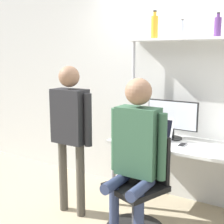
{
  "coord_description": "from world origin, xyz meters",
  "views": [
    {
      "loc": [
        0.97,
        -2.71,
        1.68
      ],
      "look_at": [
        -0.66,
        -0.11,
        1.11
      ],
      "focal_mm": 50.0,
      "sensor_mm": 36.0,
      "label": 1
    }
  ],
  "objects_px": {
    "person_seated": "(136,145)",
    "cell_phone": "(182,145)",
    "monitor": "(172,118)",
    "laptop": "(158,135)",
    "bottle_clear": "(182,30)",
    "office_chair": "(138,204)",
    "bottle_amber": "(155,27)",
    "bottle_purple": "(218,27)",
    "person_standing": "(70,123)"
  },
  "relations": [
    {
      "from": "person_seated",
      "to": "cell_phone",
      "type": "bearing_deg",
      "value": 69.23
    },
    {
      "from": "monitor",
      "to": "laptop",
      "type": "bearing_deg",
      "value": -117.74
    },
    {
      "from": "monitor",
      "to": "bottle_clear",
      "type": "xyz_separation_m",
      "value": [
        0.05,
        0.05,
        0.93
      ]
    },
    {
      "from": "cell_phone",
      "to": "bottle_clear",
      "type": "xyz_separation_m",
      "value": [
        -0.14,
        0.25,
        1.16
      ]
    },
    {
      "from": "laptop",
      "to": "office_chair",
      "type": "xyz_separation_m",
      "value": [
        0.08,
        -0.57,
        -0.53
      ]
    },
    {
      "from": "bottle_amber",
      "to": "cell_phone",
      "type": "bearing_deg",
      "value": -28.6
    },
    {
      "from": "office_chair",
      "to": "monitor",
      "type": "bearing_deg",
      "value": 88.83
    },
    {
      "from": "monitor",
      "to": "bottle_clear",
      "type": "relative_size",
      "value": 3.04
    },
    {
      "from": "bottle_purple",
      "to": "bottle_amber",
      "type": "xyz_separation_m",
      "value": [
        -0.68,
        -0.0,
        0.03
      ]
    },
    {
      "from": "cell_phone",
      "to": "bottle_purple",
      "type": "xyz_separation_m",
      "value": [
        0.22,
        0.25,
        1.18
      ]
    },
    {
      "from": "person_seated",
      "to": "laptop",
      "type": "bearing_deg",
      "value": 95.8
    },
    {
      "from": "office_chair",
      "to": "person_standing",
      "type": "bearing_deg",
      "value": -177.58
    },
    {
      "from": "monitor",
      "to": "person_standing",
      "type": "distance_m",
      "value": 1.11
    },
    {
      "from": "person_standing",
      "to": "bottle_purple",
      "type": "relative_size",
      "value": 6.72
    },
    {
      "from": "cell_phone",
      "to": "person_seated",
      "type": "bearing_deg",
      "value": -110.77
    },
    {
      "from": "monitor",
      "to": "laptop",
      "type": "distance_m",
      "value": 0.26
    },
    {
      "from": "laptop",
      "to": "person_standing",
      "type": "xyz_separation_m",
      "value": [
        -0.7,
        -0.61,
        0.16
      ]
    },
    {
      "from": "monitor",
      "to": "cell_phone",
      "type": "xyz_separation_m",
      "value": [
        0.2,
        -0.2,
        -0.23
      ]
    },
    {
      "from": "laptop",
      "to": "bottle_amber",
      "type": "bearing_deg",
      "value": 127.05
    },
    {
      "from": "office_chair",
      "to": "bottle_clear",
      "type": "height_order",
      "value": "bottle_clear"
    },
    {
      "from": "cell_phone",
      "to": "person_standing",
      "type": "relative_size",
      "value": 0.1
    },
    {
      "from": "office_chair",
      "to": "bottle_amber",
      "type": "relative_size",
      "value": 3.17
    },
    {
      "from": "person_standing",
      "to": "bottle_purple",
      "type": "height_order",
      "value": "bottle_purple"
    },
    {
      "from": "office_chair",
      "to": "person_seated",
      "type": "bearing_deg",
      "value": -107.56
    },
    {
      "from": "monitor",
      "to": "laptop",
      "type": "relative_size",
      "value": 1.84
    },
    {
      "from": "laptop",
      "to": "person_seated",
      "type": "height_order",
      "value": "person_seated"
    },
    {
      "from": "laptop",
      "to": "cell_phone",
      "type": "distance_m",
      "value": 0.29
    },
    {
      "from": "cell_phone",
      "to": "bottle_clear",
      "type": "distance_m",
      "value": 1.2
    },
    {
      "from": "cell_phone",
      "to": "bottle_amber",
      "type": "xyz_separation_m",
      "value": [
        -0.46,
        0.25,
        1.21
      ]
    },
    {
      "from": "person_seated",
      "to": "bottle_amber",
      "type": "bearing_deg",
      "value": 105.43
    },
    {
      "from": "bottle_clear",
      "to": "cell_phone",
      "type": "bearing_deg",
      "value": -60.42
    },
    {
      "from": "cell_phone",
      "to": "bottle_purple",
      "type": "distance_m",
      "value": 1.23
    },
    {
      "from": "laptop",
      "to": "cell_phone",
      "type": "height_order",
      "value": "laptop"
    },
    {
      "from": "laptop",
      "to": "bottle_purple",
      "type": "height_order",
      "value": "bottle_purple"
    },
    {
      "from": "person_seated",
      "to": "monitor",
      "type": "bearing_deg",
      "value": 87.92
    },
    {
      "from": "cell_phone",
      "to": "bottle_amber",
      "type": "bearing_deg",
      "value": 151.4
    },
    {
      "from": "monitor",
      "to": "bottle_amber",
      "type": "distance_m",
      "value": 1.02
    },
    {
      "from": "bottle_purple",
      "to": "person_seated",
      "type": "bearing_deg",
      "value": -117.94
    },
    {
      "from": "person_seated",
      "to": "bottle_clear",
      "type": "bearing_deg",
      "value": 84.35
    },
    {
      "from": "cell_phone",
      "to": "bottle_amber",
      "type": "height_order",
      "value": "bottle_amber"
    },
    {
      "from": "office_chair",
      "to": "bottle_purple",
      "type": "xyz_separation_m",
      "value": [
        0.43,
        0.8,
        1.65
      ]
    },
    {
      "from": "laptop",
      "to": "office_chair",
      "type": "relative_size",
      "value": 0.33
    },
    {
      "from": "office_chair",
      "to": "bottle_purple",
      "type": "distance_m",
      "value": 1.88
    },
    {
      "from": "person_seated",
      "to": "bottle_amber",
      "type": "height_order",
      "value": "bottle_amber"
    },
    {
      "from": "laptop",
      "to": "cell_phone",
      "type": "xyz_separation_m",
      "value": [
        0.29,
        -0.02,
        -0.06
      ]
    },
    {
      "from": "monitor",
      "to": "bottle_amber",
      "type": "relative_size",
      "value": 1.91
    },
    {
      "from": "person_standing",
      "to": "bottle_amber",
      "type": "bearing_deg",
      "value": 57.35
    },
    {
      "from": "person_standing",
      "to": "bottle_clear",
      "type": "xyz_separation_m",
      "value": [
        0.85,
        0.83,
        0.94
      ]
    },
    {
      "from": "office_chair",
      "to": "bottle_clear",
      "type": "distance_m",
      "value": 1.81
    },
    {
      "from": "monitor",
      "to": "person_seated",
      "type": "bearing_deg",
      "value": -92.08
    }
  ]
}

